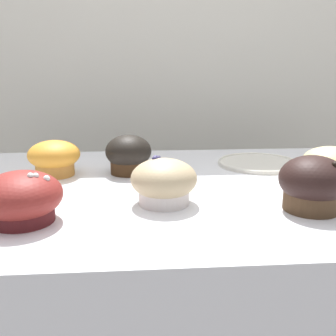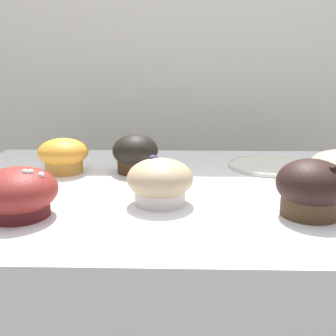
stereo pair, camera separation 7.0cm
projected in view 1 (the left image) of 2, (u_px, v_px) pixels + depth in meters
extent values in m
cube|color=beige|center=(168.00, 132.00, 1.34)|extent=(3.20, 0.10, 1.80)
cylinder|color=#48311F|center=(312.00, 195.00, 0.62)|extent=(0.09, 0.09, 0.05)
ellipsoid|color=black|center=(313.00, 179.00, 0.61)|extent=(0.11, 0.11, 0.07)
sphere|color=black|center=(335.00, 165.00, 0.58)|extent=(0.01, 0.01, 0.01)
cylinder|color=#C58338|center=(55.00, 165.00, 0.82)|extent=(0.08, 0.08, 0.04)
ellipsoid|color=orange|center=(54.00, 154.00, 0.81)|extent=(0.11, 0.11, 0.06)
cylinder|color=silver|center=(330.00, 173.00, 0.76)|extent=(0.08, 0.08, 0.04)
ellipsoid|color=#D9BF7D|center=(332.00, 162.00, 0.75)|extent=(0.11, 0.11, 0.06)
cylinder|color=#4E1719|center=(22.00, 208.00, 0.57)|extent=(0.09, 0.09, 0.04)
ellipsoid|color=maroon|center=(21.00, 195.00, 0.57)|extent=(0.12, 0.12, 0.07)
sphere|color=white|center=(47.00, 179.00, 0.56)|extent=(0.01, 0.01, 0.01)
sphere|color=white|center=(36.00, 176.00, 0.55)|extent=(0.01, 0.01, 0.01)
sphere|color=white|center=(30.00, 176.00, 0.55)|extent=(0.01, 0.01, 0.01)
cylinder|color=#3A2413|center=(129.00, 162.00, 0.83)|extent=(0.08, 0.08, 0.05)
ellipsoid|color=black|center=(128.00, 151.00, 0.83)|extent=(0.10, 0.10, 0.07)
cylinder|color=silver|center=(164.00, 191.00, 0.65)|extent=(0.08, 0.08, 0.04)
ellipsoid|color=tan|center=(164.00, 179.00, 0.64)|extent=(0.11, 0.11, 0.07)
sphere|color=navy|center=(159.00, 158.00, 0.66)|extent=(0.01, 0.01, 0.01)
sphere|color=navy|center=(156.00, 158.00, 0.65)|extent=(0.01, 0.01, 0.01)
sphere|color=navy|center=(155.00, 159.00, 0.65)|extent=(0.01, 0.01, 0.01)
cylinder|color=beige|center=(258.00, 163.00, 0.91)|extent=(0.19, 0.19, 0.01)
torus|color=beige|center=(258.00, 162.00, 0.91)|extent=(0.19, 0.19, 0.01)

